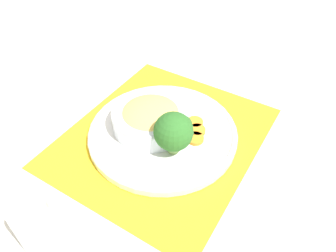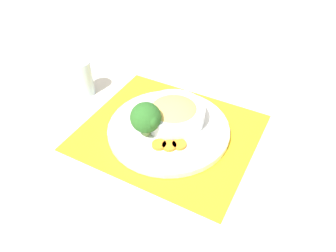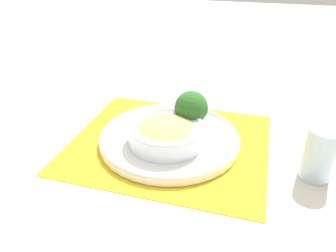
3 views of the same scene
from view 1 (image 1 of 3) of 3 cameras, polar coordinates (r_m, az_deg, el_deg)
ground_plane at (r=0.72m, az=-0.89°, el=-1.95°), size 4.00×4.00×0.00m
placemat at (r=0.72m, az=-0.89°, el=-1.83°), size 0.46×0.40×0.00m
plate at (r=0.71m, az=-0.90°, el=-1.08°), size 0.32×0.32×0.02m
bowl at (r=0.71m, az=-2.83°, el=1.86°), size 0.17×0.17×0.05m
broccoli_floret at (r=0.63m, az=1.02°, el=-0.97°), size 0.08×0.08×0.09m
carrot_slice_near at (r=0.69m, az=4.77°, el=-2.20°), size 0.04×0.04×0.01m
carrot_slice_middle at (r=0.71m, az=5.09°, el=-0.76°), size 0.04×0.04×0.01m
carrot_slice_far at (r=0.72m, az=4.71°, el=0.62°), size 0.04×0.04×0.01m
water_glass at (r=0.57m, az=-22.01°, el=-15.96°), size 0.06×0.06×0.11m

